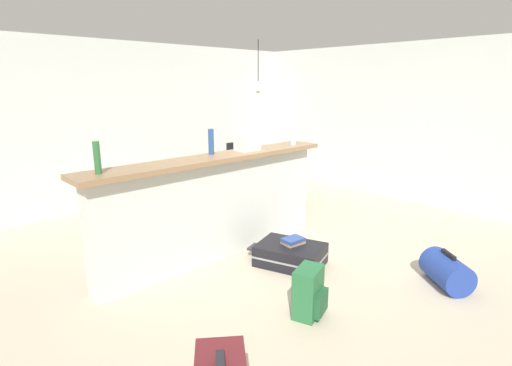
{
  "coord_description": "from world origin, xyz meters",
  "views": [
    {
      "loc": [
        -3.09,
        -2.89,
        1.87
      ],
      "look_at": [
        0.27,
        0.66,
        0.64
      ],
      "focal_mm": 27.7,
      "sensor_mm": 36.0,
      "label": 1
    }
  ],
  "objects_px": {
    "bottle_clear": "(293,134)",
    "dining_chair_far_side": "(234,166)",
    "duffel_bag_blue": "(446,271)",
    "book_stack": "(293,241)",
    "suitcase_flat_black": "(290,255)",
    "backpack_green": "(309,293)",
    "grocery_bag": "(247,141)",
    "pendant_lamp": "(258,86)",
    "bottle_blue": "(211,142)",
    "dining_chair_near_partition": "(277,176)",
    "dining_table": "(256,162)",
    "bottle_green": "(97,158)"
  },
  "relations": [
    {
      "from": "bottle_green",
      "to": "dining_table",
      "type": "xyz_separation_m",
      "value": [
        2.99,
        1.23,
        -0.62
      ]
    },
    {
      "from": "bottle_clear",
      "to": "bottle_blue",
      "type": "bearing_deg",
      "value": 174.3
    },
    {
      "from": "pendant_lamp",
      "to": "duffel_bag_blue",
      "type": "relative_size",
      "value": 1.38
    },
    {
      "from": "dining_chair_far_side",
      "to": "duffel_bag_blue",
      "type": "xyz_separation_m",
      "value": [
        -0.6,
        -3.8,
        -0.36
      ]
    },
    {
      "from": "backpack_green",
      "to": "dining_chair_far_side",
      "type": "bearing_deg",
      "value": 59.08
    },
    {
      "from": "pendant_lamp",
      "to": "backpack_green",
      "type": "distance_m",
      "value": 3.64
    },
    {
      "from": "dining_table",
      "to": "dining_chair_far_side",
      "type": "xyz_separation_m",
      "value": [
        -0.01,
        0.54,
        -0.13
      ]
    },
    {
      "from": "bottle_clear",
      "to": "dining_chair_far_side",
      "type": "height_order",
      "value": "bottle_clear"
    },
    {
      "from": "book_stack",
      "to": "backpack_green",
      "type": "bearing_deg",
      "value": -130.94
    },
    {
      "from": "suitcase_flat_black",
      "to": "backpack_green",
      "type": "distance_m",
      "value": 0.96
    },
    {
      "from": "backpack_green",
      "to": "bottle_clear",
      "type": "bearing_deg",
      "value": 45.73
    },
    {
      "from": "dining_chair_near_partition",
      "to": "book_stack",
      "type": "bearing_deg",
      "value": -131.24
    },
    {
      "from": "bottle_clear",
      "to": "dining_chair_near_partition",
      "type": "bearing_deg",
      "value": 55.77
    },
    {
      "from": "backpack_green",
      "to": "duffel_bag_blue",
      "type": "distance_m",
      "value": 1.45
    },
    {
      "from": "bottle_green",
      "to": "pendant_lamp",
      "type": "xyz_separation_m",
      "value": [
        2.98,
        1.17,
        0.57
      ]
    },
    {
      "from": "bottle_blue",
      "to": "dining_chair_near_partition",
      "type": "height_order",
      "value": "bottle_blue"
    },
    {
      "from": "bottle_blue",
      "to": "dining_table",
      "type": "xyz_separation_m",
      "value": [
        1.73,
        1.13,
        -0.62
      ]
    },
    {
      "from": "bottle_green",
      "to": "duffel_bag_blue",
      "type": "xyz_separation_m",
      "value": [
        2.39,
        -2.03,
        -1.12
      ]
    },
    {
      "from": "grocery_bag",
      "to": "duffel_bag_blue",
      "type": "height_order",
      "value": "grocery_bag"
    },
    {
      "from": "bottle_green",
      "to": "duffel_bag_blue",
      "type": "distance_m",
      "value": 3.33
    },
    {
      "from": "duffel_bag_blue",
      "to": "book_stack",
      "type": "height_order",
      "value": "duffel_bag_blue"
    },
    {
      "from": "pendant_lamp",
      "to": "grocery_bag",
      "type": "bearing_deg",
      "value": -137.81
    },
    {
      "from": "bottle_green",
      "to": "pendant_lamp",
      "type": "distance_m",
      "value": 3.25
    },
    {
      "from": "dining_chair_far_side",
      "to": "book_stack",
      "type": "xyz_separation_m",
      "value": [
        -1.28,
        -2.47,
        -0.26
      ]
    },
    {
      "from": "pendant_lamp",
      "to": "book_stack",
      "type": "height_order",
      "value": "pendant_lamp"
    },
    {
      "from": "book_stack",
      "to": "grocery_bag",
      "type": "bearing_deg",
      "value": 89.24
    },
    {
      "from": "dining_chair_far_side",
      "to": "book_stack",
      "type": "bearing_deg",
      "value": -117.4
    },
    {
      "from": "dining_table",
      "to": "grocery_bag",
      "type": "bearing_deg",
      "value": -136.67
    },
    {
      "from": "bottle_blue",
      "to": "backpack_green",
      "type": "xyz_separation_m",
      "value": [
        -0.2,
        -1.54,
        -1.07
      ]
    },
    {
      "from": "bottle_clear",
      "to": "pendant_lamp",
      "type": "bearing_deg",
      "value": 65.95
    },
    {
      "from": "backpack_green",
      "to": "book_stack",
      "type": "height_order",
      "value": "backpack_green"
    },
    {
      "from": "dining_chair_far_side",
      "to": "pendant_lamp",
      "type": "distance_m",
      "value": 1.45
    },
    {
      "from": "bottle_clear",
      "to": "grocery_bag",
      "type": "bearing_deg",
      "value": 176.76
    },
    {
      "from": "dining_chair_near_partition",
      "to": "pendant_lamp",
      "type": "xyz_separation_m",
      "value": [
        0.02,
        0.44,
        1.32
      ]
    },
    {
      "from": "bottle_clear",
      "to": "pendant_lamp",
      "type": "distance_m",
      "value": 1.43
    },
    {
      "from": "dining_table",
      "to": "suitcase_flat_black",
      "type": "height_order",
      "value": "dining_table"
    },
    {
      "from": "pendant_lamp",
      "to": "book_stack",
      "type": "bearing_deg",
      "value": -124.28
    },
    {
      "from": "book_stack",
      "to": "dining_chair_far_side",
      "type": "bearing_deg",
      "value": 62.6
    },
    {
      "from": "dining_chair_near_partition",
      "to": "pendant_lamp",
      "type": "height_order",
      "value": "pendant_lamp"
    },
    {
      "from": "dining_chair_far_side",
      "to": "book_stack",
      "type": "distance_m",
      "value": 2.8
    },
    {
      "from": "bottle_blue",
      "to": "bottle_clear",
      "type": "distance_m",
      "value": 1.19
    },
    {
      "from": "bottle_clear",
      "to": "backpack_green",
      "type": "height_order",
      "value": "bottle_clear"
    },
    {
      "from": "grocery_bag",
      "to": "pendant_lamp",
      "type": "height_order",
      "value": "pendant_lamp"
    },
    {
      "from": "bottle_green",
      "to": "dining_chair_near_partition",
      "type": "relative_size",
      "value": 0.3
    },
    {
      "from": "duffel_bag_blue",
      "to": "bottle_green",
      "type": "bearing_deg",
      "value": 139.65
    },
    {
      "from": "dining_table",
      "to": "bottle_green",
      "type": "bearing_deg",
      "value": -157.65
    },
    {
      "from": "suitcase_flat_black",
      "to": "pendant_lamp",
      "type": "bearing_deg",
      "value": 54.88
    },
    {
      "from": "grocery_bag",
      "to": "suitcase_flat_black",
      "type": "relative_size",
      "value": 0.29
    },
    {
      "from": "pendant_lamp",
      "to": "suitcase_flat_black",
      "type": "relative_size",
      "value": 0.87
    },
    {
      "from": "suitcase_flat_black",
      "to": "book_stack",
      "type": "bearing_deg",
      "value": 2.99
    }
  ]
}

